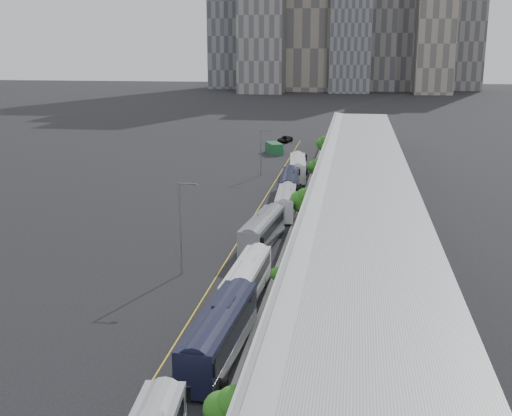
% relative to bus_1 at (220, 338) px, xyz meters
% --- Properties ---
extents(sidewalk, '(10.00, 170.00, 0.12)m').
position_rel_bus_1_xyz_m(sidewalk, '(6.53, 33.88, -1.59)').
color(sidewalk, gray).
rests_on(sidewalk, ground).
extents(lane_line, '(0.12, 160.00, 0.02)m').
position_rel_bus_1_xyz_m(lane_line, '(-3.97, 33.88, -1.64)').
color(lane_line, gold).
rests_on(lane_line, ground).
extents(depot, '(12.45, 160.40, 7.20)m').
position_rel_bus_1_xyz_m(depot, '(10.52, 33.88, 1.87)').
color(depot, gray).
rests_on(depot, ground).
extents(bus_1, '(3.47, 13.47, 3.90)m').
position_rel_bus_1_xyz_m(bus_1, '(0.00, 0.00, 0.00)').
color(bus_1, black).
rests_on(bus_1, ground).
extents(bus_2, '(2.91, 12.13, 3.52)m').
position_rel_bus_1_xyz_m(bus_2, '(0.02, 11.69, -0.16)').
color(bus_2, silver).
rests_on(bus_2, ground).
extents(bus_3, '(3.79, 12.84, 3.70)m').
position_rel_bus_1_xyz_m(bus_3, '(-0.83, 27.65, -0.09)').
color(bus_3, slate).
rests_on(bus_3, ground).
extents(bus_4, '(3.18, 12.34, 3.57)m').
position_rel_bus_1_xyz_m(bus_4, '(0.26, 42.42, -0.14)').
color(bus_4, '#B4B6BF').
rests_on(bus_4, ground).
extents(bus_5, '(3.31, 12.79, 3.70)m').
position_rel_bus_1_xyz_m(bus_5, '(-0.43, 53.91, -0.08)').
color(bus_5, black).
rests_on(bus_5, ground).
extents(bus_6, '(3.89, 13.37, 3.85)m').
position_rel_bus_1_xyz_m(bus_6, '(-0.39, 67.22, -0.02)').
color(bus_6, white).
rests_on(bus_6, ground).
extents(tree_0, '(2.64, 2.64, 4.41)m').
position_rel_bus_1_xyz_m(tree_0, '(3.01, -11.26, 1.44)').
color(tree_0, black).
rests_on(tree_0, ground).
extents(tree_1, '(1.67, 1.67, 3.83)m').
position_rel_bus_1_xyz_m(tree_1, '(3.49, 10.52, 1.31)').
color(tree_1, black).
rests_on(tree_1, ground).
extents(tree_2, '(2.91, 2.91, 4.81)m').
position_rel_bus_1_xyz_m(tree_2, '(2.87, 38.16, 1.70)').
color(tree_2, black).
rests_on(tree_2, ground).
extents(tree_3, '(2.24, 2.24, 4.95)m').
position_rel_bus_1_xyz_m(tree_3, '(3.21, 58.99, 2.16)').
color(tree_3, black).
rests_on(tree_3, ground).
extents(tree_4, '(2.49, 2.49, 5.18)m').
position_rel_bus_1_xyz_m(tree_4, '(3.09, 84.53, 2.27)').
color(tree_4, black).
rests_on(tree_4, ground).
extents(street_lamp_near, '(2.04, 0.22, 9.50)m').
position_rel_bus_1_xyz_m(street_lamp_near, '(-7.43, 17.16, 3.80)').
color(street_lamp_near, '#59595E').
rests_on(street_lamp_near, ground).
extents(street_lamp_far, '(2.04, 0.22, 8.23)m').
position_rel_bus_1_xyz_m(street_lamp_far, '(-6.96, 69.16, 3.15)').
color(street_lamp_far, '#59595E').
rests_on(street_lamp_far, ground).
extents(shipping_container, '(4.58, 6.24, 2.33)m').
position_rel_bus_1_xyz_m(shipping_container, '(-7.91, 93.80, -0.48)').
color(shipping_container, '#174C28').
rests_on(shipping_container, ground).
extents(suv, '(3.71, 5.87, 1.51)m').
position_rel_bus_1_xyz_m(suv, '(-7.42, 110.67, -0.89)').
color(suv, black).
rests_on(suv, ground).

